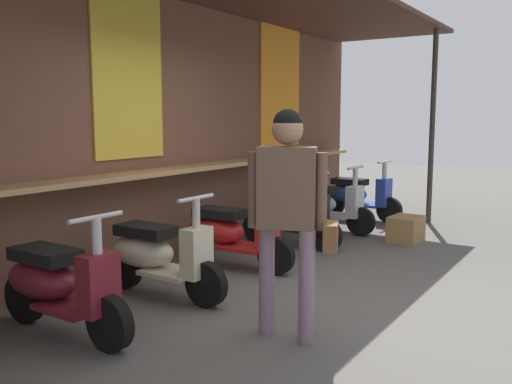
{
  "coord_description": "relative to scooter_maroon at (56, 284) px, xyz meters",
  "views": [
    {
      "loc": [
        -4.27,
        -2.39,
        1.64
      ],
      "look_at": [
        1.52,
        1.37,
        0.7
      ],
      "focal_mm": 38.79,
      "sensor_mm": 36.0,
      "label": 1
    }
  ],
  "objects": [
    {
      "name": "scooter_cream",
      "position": [
        1.08,
        0.0,
        0.0
      ],
      "size": [
        0.46,
        1.4,
        0.97
      ],
      "rotation": [
        0.0,
        0.0,
        -1.56
      ],
      "color": "beige",
      "rests_on": "ground_plane"
    },
    {
      "name": "scooter_red",
      "position": [
        2.23,
        -0.0,
        0.0
      ],
      "size": [
        0.48,
        1.4,
        0.97
      ],
      "rotation": [
        0.0,
        0.0,
        -1.51
      ],
      "color": "red",
      "rests_on": "ground_plane"
    },
    {
      "name": "scooter_silver",
      "position": [
        4.58,
        -0.0,
        0.0
      ],
      "size": [
        0.47,
        1.4,
        0.97
      ],
      "rotation": [
        0.0,
        0.0,
        -1.62
      ],
      "color": "#B2B5BA",
      "rests_on": "ground_plane"
    },
    {
      "name": "scooter_black",
      "position": [
        3.46,
        0.0,
        0.0
      ],
      "size": [
        0.46,
        1.4,
        0.97
      ],
      "rotation": [
        0.0,
        0.0,
        -1.56
      ],
      "color": "black",
      "rests_on": "ground_plane"
    },
    {
      "name": "ground_plane",
      "position": [
        1.7,
        -1.08,
        -0.39
      ],
      "size": [
        29.06,
        29.06,
        0.0
      ],
      "primitive_type": "plane",
      "color": "#56544F"
    },
    {
      "name": "merchandise_crate",
      "position": [
        4.54,
        -1.22,
        -0.22
      ],
      "size": [
        0.49,
        0.4,
        0.34
      ],
      "primitive_type": "cube",
      "rotation": [
        0.0,
        0.0,
        -0.04
      ],
      "color": "olive",
      "rests_on": "ground_plane"
    },
    {
      "name": "scooter_maroon",
      "position": [
        0.0,
        0.0,
        0.0
      ],
      "size": [
        0.46,
        1.4,
        0.97
      ],
      "rotation": [
        0.0,
        0.0,
        -1.59
      ],
      "color": "maroon",
      "rests_on": "ground_plane"
    },
    {
      "name": "scooter_blue",
      "position": [
        5.75,
        -0.0,
        0.0
      ],
      "size": [
        0.49,
        1.4,
        0.97
      ],
      "rotation": [
        0.0,
        0.0,
        -1.64
      ],
      "color": "#233D9E",
      "rests_on": "ground_plane"
    },
    {
      "name": "market_stall_facade",
      "position": [
        1.69,
        0.79,
        1.38
      ],
      "size": [
        10.38,
        2.26,
        3.21
      ],
      "color": "brown",
      "rests_on": "ground_plane"
    },
    {
      "name": "shopper_with_handbag",
      "position": [
        0.89,
        -1.51,
        0.65
      ],
      "size": [
        0.45,
        0.65,
        1.7
      ],
      "rotation": [
        0.0,
        0.0,
        0.39
      ],
      "color": "gray",
      "rests_on": "ground_plane"
    }
  ]
}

